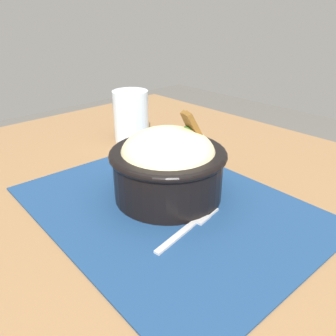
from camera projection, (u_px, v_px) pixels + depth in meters
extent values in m
cube|color=olive|center=(168.00, 216.00, 0.54)|extent=(1.15, 0.94, 0.03)
cylinder|color=brown|center=(155.00, 197.00, 1.29)|extent=(0.04, 0.04, 0.67)
cube|color=navy|center=(168.00, 208.00, 0.53)|extent=(0.46, 0.36, 0.00)
cylinder|color=black|center=(168.00, 173.00, 0.55)|extent=(0.17, 0.17, 0.08)
torus|color=black|center=(168.00, 154.00, 0.53)|extent=(0.18, 0.18, 0.01)
ellipsoid|color=beige|center=(168.00, 153.00, 0.53)|extent=(0.21, 0.21, 0.08)
sphere|color=#355E1F|center=(189.00, 135.00, 0.54)|extent=(0.03, 0.03, 0.03)
cylinder|color=orange|center=(157.00, 141.00, 0.53)|extent=(0.04, 0.02, 0.01)
cube|color=brown|center=(195.00, 129.00, 0.53)|extent=(0.03, 0.04, 0.06)
cube|color=brown|center=(192.00, 128.00, 0.54)|extent=(0.03, 0.04, 0.06)
cube|color=#B2B2B2|center=(174.00, 239.00, 0.46)|extent=(0.02, 0.08, 0.00)
cube|color=#B2B2B2|center=(192.00, 224.00, 0.49)|extent=(0.01, 0.01, 0.00)
cube|color=#B2B2B2|center=(200.00, 218.00, 0.50)|extent=(0.03, 0.03, 0.00)
cube|color=#B2B2B2|center=(214.00, 213.00, 0.51)|extent=(0.01, 0.02, 0.00)
cube|color=#B2B2B2|center=(210.00, 211.00, 0.52)|extent=(0.01, 0.02, 0.00)
cube|color=#B2B2B2|center=(207.00, 210.00, 0.52)|extent=(0.01, 0.02, 0.00)
cube|color=#B2B2B2|center=(204.00, 209.00, 0.52)|extent=(0.01, 0.02, 0.00)
cylinder|color=silver|center=(131.00, 116.00, 0.78)|extent=(0.08, 0.08, 0.11)
cylinder|color=silver|center=(132.00, 126.00, 0.79)|extent=(0.07, 0.07, 0.06)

